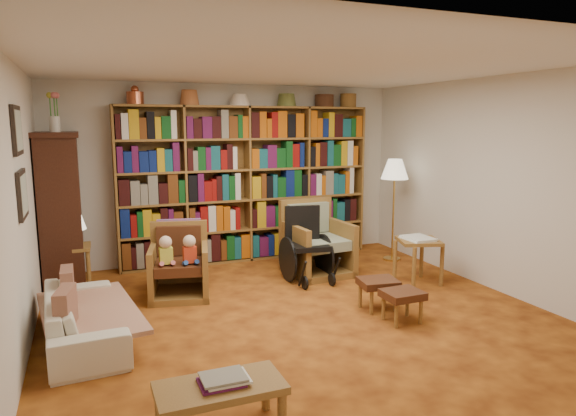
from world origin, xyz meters
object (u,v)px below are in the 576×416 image
side_table_lamp (73,257)px  floor_lamp (395,173)px  sofa (84,317)px  footstool_a (378,285)px  armchair_sage (315,245)px  coffee_table (220,391)px  armchair_leather (178,265)px  wheelchair (306,247)px  footstool_b (402,297)px  side_table_papers (419,247)px

side_table_lamp → floor_lamp: size_ratio=0.37×
sofa → footstool_a: 2.92m
side_table_lamp → floor_lamp: bearing=-3.2°
armchair_sage → coffee_table: (-2.07, -3.07, -0.08)m
armchair_leather → side_table_lamp: bearing=150.9°
armchair_leather → footstool_a: bearing=-34.2°
sofa → floor_lamp: size_ratio=1.08×
wheelchair → coffee_table: 3.35m
wheelchair → floor_lamp: size_ratio=0.63×
side_table_lamp → footstool_a: bearing=-32.4°
armchair_leather → floor_lamp: bearing=7.0°
side_table_lamp → armchair_sage: armchair_sage is taller
footstool_b → floor_lamp: bearing=59.2°
sofa → footstool_b: sofa is taller
floor_lamp → footstool_b: 2.60m
armchair_sage → footstool_a: size_ratio=2.20×
sofa → floor_lamp: floor_lamp is taller
wheelchair → armchair_leather: bearing=179.4°
side_table_lamp → side_table_papers: size_ratio=0.89×
side_table_papers → armchair_sage: bearing=136.3°
side_table_lamp → wheelchair: wheelchair is taller
footstool_a → coffee_table: (-2.11, -1.54, 0.02)m
floor_lamp → footstool_b: floor_lamp is taller
sofa → side_table_lamp: 1.64m
side_table_lamp → armchair_sage: size_ratio=0.56×
armchair_sage → coffee_table: size_ratio=1.18×
armchair_sage → floor_lamp: (1.30, 0.14, 0.90)m
side_table_lamp → footstool_a: side_table_lamp is taller
armchair_sage → coffee_table: 3.70m
footstool_a → footstool_b: size_ratio=1.14×
footstool_a → armchair_leather: bearing=145.8°
armchair_leather → armchair_sage: armchair_sage is taller
sofa → footstool_b: bearing=-106.2°
wheelchair → coffee_table: bearing=-123.2°
floor_lamp → footstool_a: 2.31m
floor_lamp → footstool_a: floor_lamp is taller
side_table_lamp → footstool_a: 3.56m
armchair_leather → footstool_a: armchair_leather is taller
sofa → side_table_papers: size_ratio=2.63×
armchair_leather → side_table_papers: bearing=-13.6°
side_table_lamp → footstool_a: size_ratio=1.23×
armchair_leather → coffee_table: size_ratio=1.04×
armchair_sage → floor_lamp: 1.59m
side_table_lamp → footstool_b: side_table_lamp is taller
sofa → coffee_table: 1.98m
armchair_leather → armchair_sage: 1.86m
armchair_sage → wheelchair: 0.36m
sofa → wheelchair: size_ratio=1.71×
side_table_lamp → footstool_b: (3.04, -2.30, -0.14)m
armchair_sage → side_table_papers: (0.98, -0.93, 0.10)m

